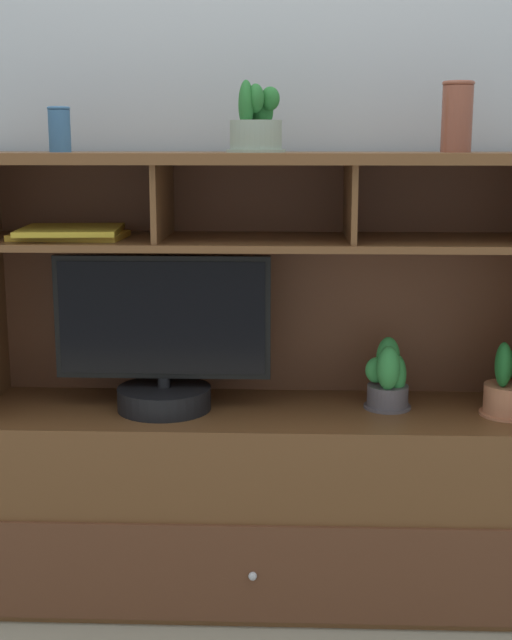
{
  "coord_description": "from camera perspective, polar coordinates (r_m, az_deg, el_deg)",
  "views": [
    {
      "loc": [
        0.09,
        -2.45,
        1.33
      ],
      "look_at": [
        0.0,
        0.0,
        0.83
      ],
      "focal_mm": 49.12,
      "sensor_mm": 36.0,
      "label": 1
    }
  ],
  "objects": [
    {
      "name": "floor_plane",
      "position": [
        2.8,
        0.0,
        -17.08
      ],
      "size": [
        6.0,
        6.0,
        0.02
      ],
      "primitive_type": "cube",
      "color": "#A39C88",
      "rests_on": "ground"
    },
    {
      "name": "back_wall",
      "position": [
        2.72,
        0.21,
        13.02
      ],
      "size": [
        6.0,
        0.02,
        2.8
      ],
      "primitive_type": "cube",
      "color": "#ACB3BB",
      "rests_on": "ground"
    },
    {
      "name": "media_console",
      "position": [
        2.63,
        0.0,
        -8.89
      ],
      "size": [
        1.69,
        0.49,
        1.3
      ],
      "color": "brown",
      "rests_on": "ground"
    },
    {
      "name": "tv_monitor",
      "position": [
        2.52,
        -6.06,
        -1.96
      ],
      "size": [
        0.62,
        0.27,
        0.45
      ],
      "color": "black",
      "rests_on": "media_console"
    },
    {
      "name": "potted_orchid",
      "position": [
        2.57,
        8.63,
        -3.8
      ],
      "size": [
        0.14,
        0.14,
        0.21
      ],
      "color": "#564F54",
      "rests_on": "media_console"
    },
    {
      "name": "potted_fern",
      "position": [
        2.58,
        16.13,
        -4.24
      ],
      "size": [
        0.15,
        0.15,
        0.22
      ],
      "color": "#B9704D",
      "rests_on": "media_console"
    },
    {
      "name": "magazine_stack_left",
      "position": [
        2.52,
        -12.0,
        5.59
      ],
      "size": [
        0.31,
        0.3,
        0.03
      ],
      "color": "gold",
      "rests_on": "media_console"
    },
    {
      "name": "potted_succulent",
      "position": [
        2.45,
        -0.05,
        12.69
      ],
      "size": [
        0.16,
        0.16,
        0.19
      ],
      "color": "#8DA090",
      "rests_on": "media_console"
    },
    {
      "name": "ceramic_vase",
      "position": [
        2.55,
        -12.68,
        12.03
      ],
      "size": [
        0.06,
        0.06,
        0.12
      ],
      "color": "#366290",
      "rests_on": "media_console"
    },
    {
      "name": "accent_vase",
      "position": [
        2.51,
        12.96,
        12.79
      ],
      "size": [
        0.09,
        0.09,
        0.19
      ],
      "color": "brown",
      "rests_on": "media_console"
    }
  ]
}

